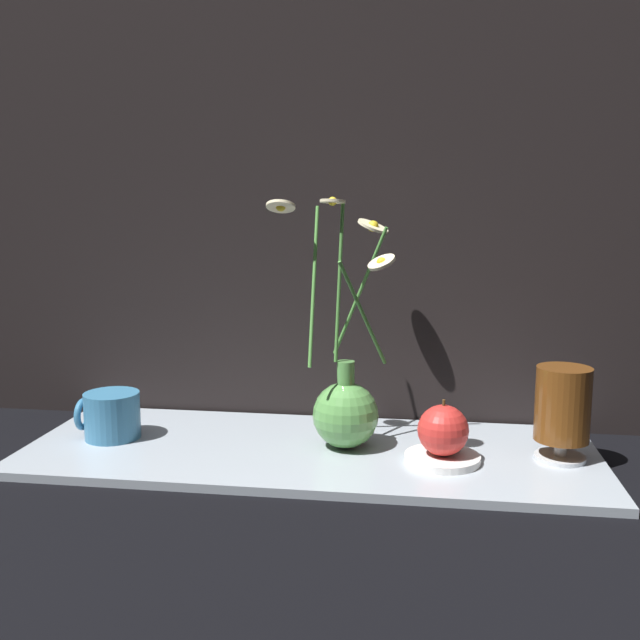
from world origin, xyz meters
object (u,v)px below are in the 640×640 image
vase_with_flowers (345,404)px  orange_fruit (443,430)px  yellow_mug (111,415)px  tea_glass (563,407)px

vase_with_flowers → orange_fruit: (0.14, -0.04, -0.02)m
yellow_mug → tea_glass: size_ratio=0.71×
tea_glass → yellow_mug: bearing=179.8°
tea_glass → vase_with_flowers: bearing=177.8°
vase_with_flowers → orange_fruit: bearing=-17.3°
yellow_mug → orange_fruit: size_ratio=1.19×
vase_with_flowers → yellow_mug: 0.35m
vase_with_flowers → tea_glass: size_ratio=2.75×
vase_with_flowers → tea_glass: 0.30m
vase_with_flowers → tea_glass: bearing=-2.2°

